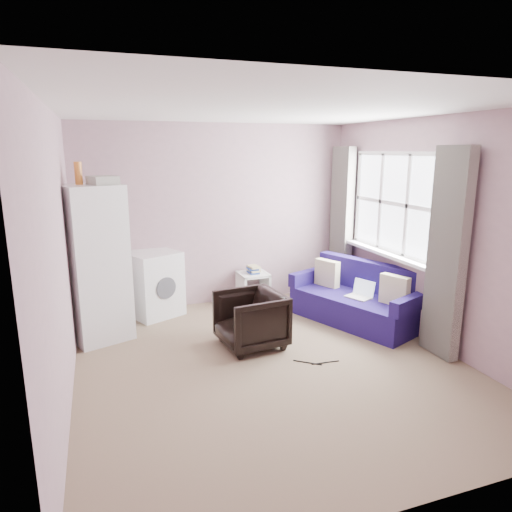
{
  "coord_description": "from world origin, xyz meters",
  "views": [
    {
      "loc": [
        -1.56,
        -4.03,
        2.14
      ],
      "look_at": [
        0.05,
        0.6,
        1.0
      ],
      "focal_mm": 32.0,
      "sensor_mm": 36.0,
      "label": 1
    }
  ],
  "objects_px": {
    "armchair": "(251,317)",
    "side_table": "(253,285)",
    "sofa": "(358,300)",
    "washing_machine": "(153,282)",
    "fridge": "(95,263)"
  },
  "relations": [
    {
      "from": "armchair",
      "to": "washing_machine",
      "type": "height_order",
      "value": "washing_machine"
    },
    {
      "from": "washing_machine",
      "to": "side_table",
      "type": "relative_size",
      "value": 1.56
    },
    {
      "from": "fridge",
      "to": "side_table",
      "type": "xyz_separation_m",
      "value": [
        2.09,
        0.59,
        -0.64
      ]
    },
    {
      "from": "fridge",
      "to": "sofa",
      "type": "xyz_separation_m",
      "value": [
        3.12,
        -0.52,
        -0.63
      ]
    },
    {
      "from": "armchair",
      "to": "side_table",
      "type": "height_order",
      "value": "armchair"
    },
    {
      "from": "fridge",
      "to": "armchair",
      "type": "bearing_deg",
      "value": -47.62
    },
    {
      "from": "armchair",
      "to": "washing_machine",
      "type": "distance_m",
      "value": 1.65
    },
    {
      "from": "side_table",
      "to": "sofa",
      "type": "xyz_separation_m",
      "value": [
        1.04,
        -1.11,
        0.01
      ]
    },
    {
      "from": "sofa",
      "to": "fridge",
      "type": "bearing_deg",
      "value": 148.11
    },
    {
      "from": "armchair",
      "to": "sofa",
      "type": "xyz_separation_m",
      "value": [
        1.54,
        0.29,
        -0.07
      ]
    },
    {
      "from": "armchair",
      "to": "fridge",
      "type": "bearing_deg",
      "value": -123.82
    },
    {
      "from": "armchair",
      "to": "sofa",
      "type": "relative_size",
      "value": 0.38
    },
    {
      "from": "armchair",
      "to": "side_table",
      "type": "bearing_deg",
      "value": 153.3
    },
    {
      "from": "armchair",
      "to": "sofa",
      "type": "height_order",
      "value": "sofa"
    },
    {
      "from": "fridge",
      "to": "washing_machine",
      "type": "bearing_deg",
      "value": 19.18
    }
  ]
}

